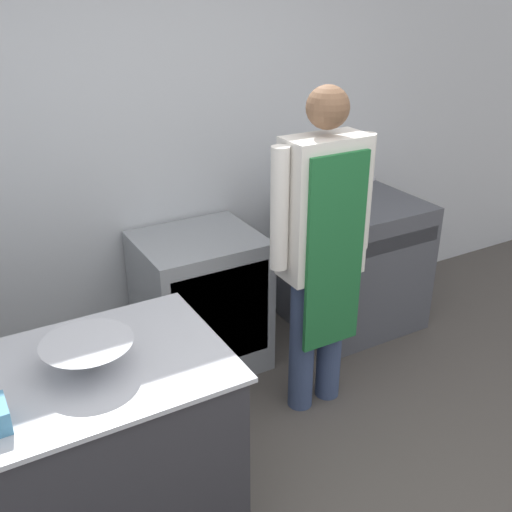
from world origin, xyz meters
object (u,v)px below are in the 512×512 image
(stove, at_px, (355,264))
(mixing_bowl, at_px, (89,356))
(person_cook, at_px, (322,239))
(stock_pot, at_px, (327,179))
(fridge_unit, at_px, (201,302))

(stove, relative_size, mixing_bowl, 2.67)
(person_cook, relative_size, stock_pot, 6.49)
(fridge_unit, bearing_deg, stove, -3.57)
(stove, distance_m, stock_pot, 0.65)
(stove, relative_size, stock_pot, 3.31)
(fridge_unit, xyz_separation_m, mixing_bowl, (-0.92, -1.05, 0.54))
(person_cook, height_order, mixing_bowl, person_cook)
(person_cook, relative_size, mixing_bowl, 5.25)
(stock_pot, bearing_deg, mixing_bowl, -149.62)
(fridge_unit, relative_size, stock_pot, 3.12)
(person_cook, bearing_deg, fridge_unit, 120.46)
(mixing_bowl, bearing_deg, person_cook, 15.57)
(stove, xyz_separation_m, person_cook, (-0.74, -0.61, 0.57))
(fridge_unit, height_order, stock_pot, stock_pot)
(fridge_unit, distance_m, mixing_bowl, 1.50)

